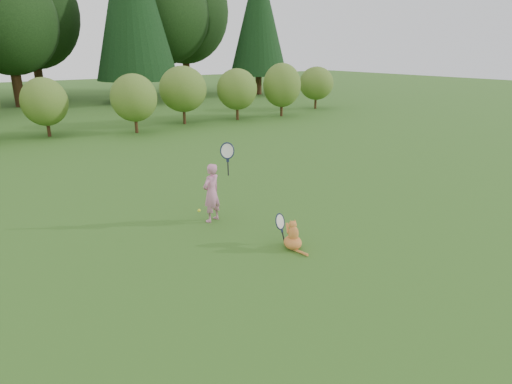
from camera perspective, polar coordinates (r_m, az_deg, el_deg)
ground at (r=8.39m, az=2.03°, el=-6.22°), size 100.00×100.00×0.00m
shrub_row at (r=19.73m, az=-21.72°, el=11.12°), size 28.00×3.00×2.80m
child at (r=9.04m, az=-5.89°, el=0.07°), size 0.75×0.52×1.89m
cat at (r=7.92m, az=4.88°, el=-5.56°), size 0.52×0.80×0.76m
tennis_ball at (r=8.29m, az=-7.60°, el=-2.46°), size 0.06×0.06×0.06m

